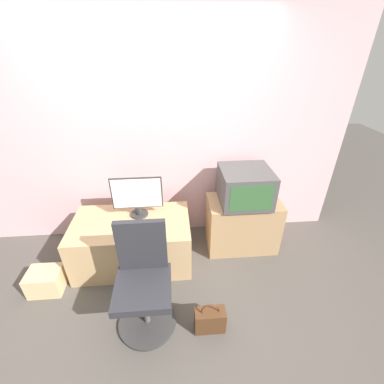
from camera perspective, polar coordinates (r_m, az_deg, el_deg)
ground_plane at (r=2.63m, az=-7.49°, el=-26.04°), size 12.00×12.00×0.00m
wall_back at (r=2.92m, az=-8.40°, el=12.59°), size 4.40×0.05×2.60m
desk at (r=2.96m, az=-12.92°, el=-10.62°), size 1.24×0.71×0.54m
side_stand at (r=3.12m, az=11.03°, el=-6.91°), size 0.81×0.46×0.63m
main_monitor at (r=2.76m, az=-12.07°, el=-0.92°), size 0.53×0.19×0.45m
keyboard at (r=2.66m, az=-11.91°, el=-8.21°), size 0.35×0.11×0.01m
mouse at (r=2.63m, az=-6.81°, el=-7.94°), size 0.06×0.04×0.03m
crt_tv at (r=2.84m, az=11.69°, el=1.25°), size 0.54×0.52×0.38m
office_chair at (r=2.31m, az=-10.66°, el=-19.53°), size 0.51×0.51×0.98m
cardboard_box_lower at (r=3.07m, az=-29.69°, el=-16.78°), size 0.32×0.25×0.24m
handbag at (r=2.46m, az=3.99°, el=-26.43°), size 0.26×0.13×0.32m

